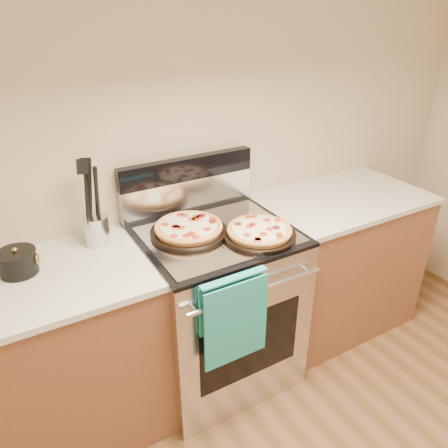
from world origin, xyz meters
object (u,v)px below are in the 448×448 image
pepperoni_pizza_front (259,232)px  utensil_crock (97,230)px  range_body (217,308)px  pepperoni_pizza_back (189,229)px  saucepan (18,263)px

pepperoni_pizza_front → utensil_crock: size_ratio=2.43×
range_body → pepperoni_pizza_back: 0.52m
pepperoni_pizza_front → saucepan: (-1.06, 0.27, 0.01)m
range_body → utensil_crock: bearing=159.4°
range_body → pepperoni_pizza_front: pepperoni_pizza_front is taller
range_body → pepperoni_pizza_back: pepperoni_pizza_back is taller
range_body → saucepan: bearing=172.4°
pepperoni_pizza_front → saucepan: saucepan is taller
pepperoni_pizza_front → range_body: bearing=137.7°
utensil_crock → saucepan: bearing=-167.5°
range_body → saucepan: saucepan is taller
pepperoni_pizza_back → pepperoni_pizza_front: size_ratio=1.06×
utensil_crock → saucepan: utensil_crock is taller
pepperoni_pizza_back → saucepan: bearing=174.9°
pepperoni_pizza_back → saucepan: (-0.77, 0.07, 0.01)m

